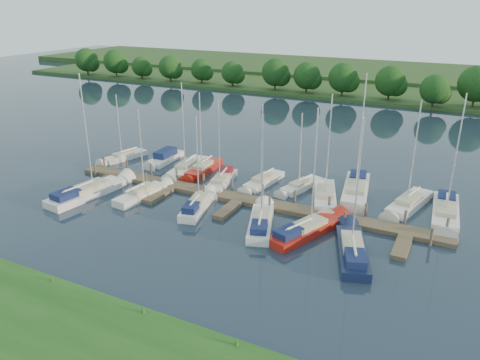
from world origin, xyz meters
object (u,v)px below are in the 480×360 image
at_px(sailboat_n_5, 263,183).
at_px(sailboat_s_2, 198,206).
at_px(motorboat, 165,159).
at_px(sailboat_n_0, 123,157).
at_px(dock, 238,201).

height_order(sailboat_n_5, sailboat_s_2, sailboat_s_2).
bearing_deg(motorboat, sailboat_s_2, 135.04).
relative_size(sailboat_n_0, sailboat_n_5, 0.92).
bearing_deg(motorboat, dock, 150.72).
bearing_deg(dock, sailboat_s_2, -132.01).
height_order(dock, sailboat_n_5, sailboat_n_5).
xyz_separation_m(dock, sailboat_n_0, (-19.12, 5.60, 0.07)).
bearing_deg(dock, sailboat_n_0, 163.69).
height_order(motorboat, sailboat_n_5, sailboat_n_5).
distance_m(sailboat_n_5, sailboat_s_2, 9.17).
bearing_deg(sailboat_n_0, sailboat_s_2, 167.40).
bearing_deg(dock, motorboat, 152.84).
distance_m(dock, sailboat_n_0, 19.92).
distance_m(sailboat_n_0, sailboat_s_2, 18.49).
xyz_separation_m(motorboat, sailboat_s_2, (11.08, -10.27, -0.03)).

